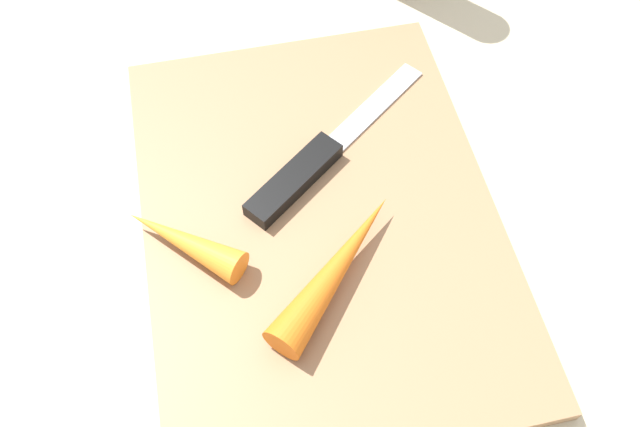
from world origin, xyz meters
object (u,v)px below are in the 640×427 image
knife (306,169)px  carrot_long (331,269)px  carrot_short (183,241)px  cutting_board (320,218)px

knife → carrot_long: bearing=-128.5°
carrot_long → carrot_short: carrot_long is taller
knife → carrot_long: size_ratio=1.26×
cutting_board → carrot_short: carrot_short is taller
knife → carrot_long: (0.09, -0.00, 0.01)m
knife → carrot_short: bearing=168.1°
cutting_board → knife: 0.04m
knife → carrot_short: carrot_short is taller
knife → carrot_short: 0.11m
cutting_board → knife: knife is taller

